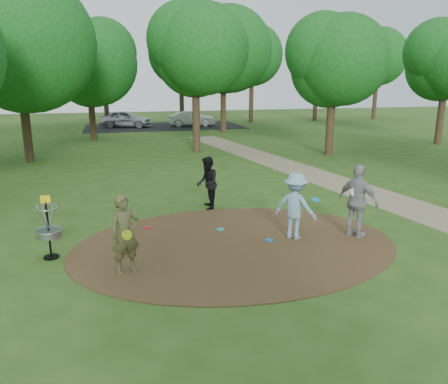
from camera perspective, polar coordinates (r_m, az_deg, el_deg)
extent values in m
plane|color=#2D5119|center=(11.32, 1.57, -6.87)|extent=(100.00, 100.00, 0.00)
cylinder|color=#47301C|center=(11.32, 1.57, -6.82)|extent=(8.40, 8.40, 0.02)
cube|color=#8C7A5B|center=(15.94, 22.42, -1.62)|extent=(7.55, 39.89, 0.01)
cube|color=black|center=(40.63, -7.82, 8.49)|extent=(14.00, 8.00, 0.01)
imported|color=brown|center=(9.72, -12.80, -5.40)|extent=(0.74, 0.59, 1.75)
cylinder|color=#A6D117|center=(9.52, -12.56, -5.49)|extent=(0.22, 0.10, 0.22)
imported|color=#83AAC4|center=(11.62, 9.32, -1.85)|extent=(1.27, 1.30, 1.78)
cylinder|color=#0C8AD4|center=(11.80, 11.84, -0.98)|extent=(0.28, 0.27, 0.08)
imported|color=black|center=(14.18, -2.20, 1.17)|extent=(0.78, 0.93, 1.73)
cylinder|color=blue|center=(14.23, -1.35, 0.83)|extent=(0.22, 0.07, 0.22)
imported|color=gray|center=(12.09, 17.06, -1.17)|extent=(0.97, 1.26, 1.99)
cylinder|color=white|center=(11.91, 16.57, 0.02)|extent=(0.23, 0.11, 0.22)
cylinder|color=#19B6C8|center=(12.34, -0.46, -4.89)|extent=(0.22, 0.22, 0.02)
cylinder|color=blue|center=(11.60, 5.95, -6.26)|extent=(0.22, 0.22, 0.02)
cylinder|color=red|center=(12.68, -9.86, -4.58)|extent=(0.22, 0.22, 0.02)
imported|color=#B5B6BD|center=(40.44, -12.68, 9.31)|extent=(4.74, 3.18, 1.50)
imported|color=#9FA3A6|center=(40.44, -4.19, 9.51)|extent=(4.30, 2.09, 1.36)
cylinder|color=black|center=(11.07, -21.92, -4.75)|extent=(0.05, 0.05, 1.35)
cylinder|color=black|center=(11.29, -21.61, -7.90)|extent=(0.36, 0.36, 0.04)
cylinder|color=gray|center=(11.08, -21.90, -5.02)|extent=(0.60, 0.60, 0.16)
torus|color=gray|center=(11.06, -21.94, -4.63)|extent=(0.63, 0.63, 0.03)
torus|color=gray|center=(10.90, -22.20, -1.89)|extent=(0.58, 0.58, 0.02)
cube|color=yellow|center=(10.85, -22.30, -0.87)|extent=(0.22, 0.02, 0.18)
cylinder|color=#332316|center=(24.54, -24.44, 7.98)|extent=(0.44, 0.44, 3.80)
sphere|color=#144D17|center=(24.49, -25.38, 16.70)|extent=(6.72, 6.72, 6.72)
cylinder|color=#332316|center=(25.69, -3.65, 9.88)|extent=(0.44, 0.44, 4.18)
sphere|color=#144D17|center=(25.65, -3.78, 17.67)|extent=(5.08, 5.08, 5.08)
cylinder|color=#332316|center=(25.27, 13.72, 8.78)|extent=(0.44, 0.44, 3.61)
sphere|color=#144D17|center=(25.18, 14.16, 15.88)|extent=(4.82, 4.82, 4.82)
cylinder|color=#332316|center=(32.22, -16.85, 9.54)|extent=(0.44, 0.44, 3.42)
sphere|color=#144D17|center=(32.14, -17.29, 15.39)|extent=(5.75, 5.75, 5.75)
cylinder|color=#332316|center=(35.34, -0.10, 11.30)|extent=(0.44, 0.44, 4.37)
sphere|color=#144D17|center=(35.34, -0.10, 17.78)|extent=(6.58, 6.58, 6.58)
cylinder|color=#332316|center=(32.06, 26.46, 8.99)|extent=(0.44, 0.44, 3.80)
sphere|color=#144D17|center=(32.00, 27.12, 14.76)|extent=(4.89, 4.89, 4.89)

